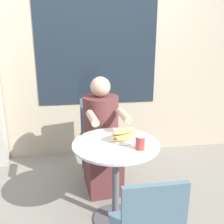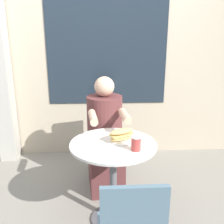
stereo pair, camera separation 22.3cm
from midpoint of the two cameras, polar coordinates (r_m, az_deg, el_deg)
name	(u,v)px [view 1 (the left image)]	position (r m, az deg, el deg)	size (l,w,h in m)	color
ground_plane	(115,219)	(2.51, -2.00, -22.35)	(8.00, 8.00, 0.00)	gray
storefront_wall	(97,48)	(3.34, -5.18, 13.79)	(8.00, 0.09, 2.80)	#B7A88E
cafe_table	(116,165)	(2.20, -2.15, -11.53)	(0.70, 0.70, 0.73)	beige
diner_chair	(97,129)	(3.01, -5.37, -3.74)	(0.42, 0.42, 0.87)	slate
seated_diner	(102,142)	(2.70, -4.61, -6.62)	(0.41, 0.66, 1.18)	brown
sandwich_on_plate	(124,135)	(2.14, -0.45, -5.11)	(0.22, 0.20, 0.11)	white
drink_cup	(140,142)	(1.99, 2.95, -6.64)	(0.08, 0.08, 0.11)	#B73D38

